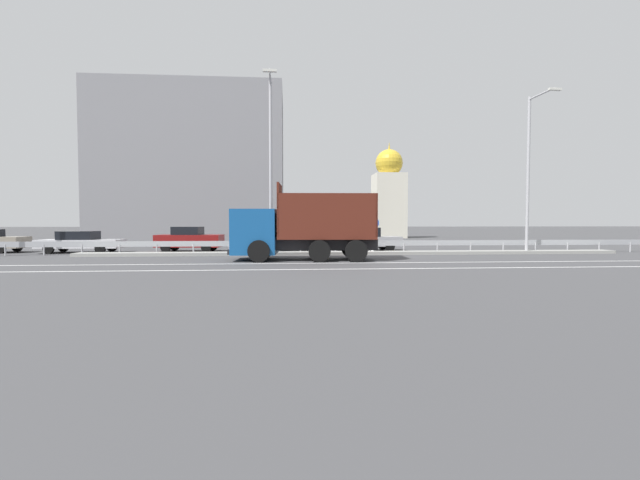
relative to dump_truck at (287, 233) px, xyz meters
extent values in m
plane|color=#424244|center=(3.94, 1.05, -1.32)|extent=(320.00, 320.00, 0.00)
cube|color=silver|center=(0.92, -1.85, -1.32)|extent=(56.72, 0.16, 0.01)
cube|color=silver|center=(0.92, -4.36, -1.32)|extent=(56.72, 0.16, 0.01)
cube|color=gray|center=(3.94, 3.24, -1.23)|extent=(31.20, 1.10, 0.18)
cube|color=#9EA0A5|center=(3.94, 4.07, -0.70)|extent=(56.72, 0.04, 0.32)
cylinder|color=#ADADB2|center=(-15.80, 4.07, -1.01)|extent=(0.09, 0.09, 0.62)
cylinder|color=#ADADB2|center=(-13.72, 4.07, -1.01)|extent=(0.09, 0.09, 0.62)
cylinder|color=#ADADB2|center=(-11.65, 4.07, -1.01)|extent=(0.09, 0.09, 0.62)
cylinder|color=#ADADB2|center=(-9.57, 4.07, -1.01)|extent=(0.09, 0.09, 0.62)
cylinder|color=#ADADB2|center=(-7.49, 4.07, -1.01)|extent=(0.09, 0.09, 0.62)
cylinder|color=#ADADB2|center=(-5.41, 4.07, -1.01)|extent=(0.09, 0.09, 0.62)
cylinder|color=#ADADB2|center=(-3.33, 4.07, -1.01)|extent=(0.09, 0.09, 0.62)
cylinder|color=#ADADB2|center=(-1.25, 4.07, -1.01)|extent=(0.09, 0.09, 0.62)
cylinder|color=#ADADB2|center=(0.83, 4.07, -1.01)|extent=(0.09, 0.09, 0.62)
cylinder|color=#ADADB2|center=(2.91, 4.07, -1.01)|extent=(0.09, 0.09, 0.62)
cylinder|color=#ADADB2|center=(4.98, 4.07, -1.01)|extent=(0.09, 0.09, 0.62)
cylinder|color=#ADADB2|center=(7.06, 4.07, -1.01)|extent=(0.09, 0.09, 0.62)
cylinder|color=#ADADB2|center=(9.14, 4.07, -1.01)|extent=(0.09, 0.09, 0.62)
cylinder|color=#ADADB2|center=(11.22, 4.07, -1.01)|extent=(0.09, 0.09, 0.62)
cylinder|color=#ADADB2|center=(13.30, 4.07, -1.01)|extent=(0.09, 0.09, 0.62)
cylinder|color=#ADADB2|center=(15.38, 4.07, -1.01)|extent=(0.09, 0.09, 0.62)
cylinder|color=#ADADB2|center=(17.46, 4.07, -1.01)|extent=(0.09, 0.09, 0.62)
cylinder|color=#ADADB2|center=(19.53, 4.07, -1.01)|extent=(0.09, 0.09, 0.62)
cylinder|color=#ADADB2|center=(21.61, 4.07, -1.01)|extent=(0.09, 0.09, 0.62)
cube|color=#144C8C|center=(-1.54, 0.08, 0.09)|extent=(2.24, 2.61, 2.19)
cube|color=black|center=(-2.61, 0.14, 0.47)|extent=(0.14, 2.15, 0.83)
cube|color=black|center=(-2.65, 0.14, -0.85)|extent=(0.23, 2.45, 0.24)
cube|color=black|center=(1.98, -0.10, -0.53)|extent=(5.00, 1.63, 0.53)
cube|color=#511E14|center=(1.98, -0.10, -0.21)|extent=(4.85, 2.64, 0.12)
cube|color=#511E14|center=(1.92, -1.25, 0.88)|extent=(4.74, 0.35, 2.07)
cube|color=#511E14|center=(2.04, 1.05, 0.88)|extent=(4.74, 0.35, 2.07)
cube|color=#511E14|center=(-0.34, 0.02, 1.14)|extent=(0.22, 2.40, 2.58)
cube|color=#511E14|center=(4.29, -0.22, 0.88)|extent=(0.22, 2.40, 2.07)
cylinder|color=black|center=(-1.29, -1.16, -0.80)|extent=(1.06, 0.37, 1.04)
cylinder|color=black|center=(-1.16, 1.29, -0.80)|extent=(1.06, 0.37, 1.04)
cylinder|color=black|center=(1.54, -1.31, -0.80)|extent=(1.06, 0.37, 1.04)
cylinder|color=black|center=(1.67, 1.14, -0.80)|extent=(1.06, 0.37, 1.04)
cylinder|color=black|center=(3.27, -1.40, -0.80)|extent=(1.06, 0.37, 1.04)
cylinder|color=black|center=(3.39, 1.05, -0.80)|extent=(1.06, 0.37, 1.04)
cylinder|color=white|center=(4.99, 3.24, -1.17)|extent=(0.16, 0.16, 0.29)
cylinder|color=black|center=(4.99, 3.24, -0.88)|extent=(0.16, 0.16, 0.29)
cylinder|color=white|center=(4.99, 3.24, -0.58)|extent=(0.16, 0.16, 0.29)
cylinder|color=black|center=(4.99, 3.24, -0.29)|extent=(0.16, 0.16, 0.29)
cylinder|color=white|center=(4.99, 3.24, 0.00)|extent=(0.16, 0.16, 0.29)
cylinder|color=#1E4CB2|center=(4.99, 3.24, 0.51)|extent=(0.73, 0.03, 0.73)
cylinder|color=white|center=(4.99, 3.24, 0.51)|extent=(0.79, 0.02, 0.79)
cylinder|color=#ADADB2|center=(-0.88, 3.12, 3.55)|extent=(0.18, 0.18, 9.75)
cylinder|color=#ADADB2|center=(-0.85, 1.95, 8.28)|extent=(0.15, 2.34, 0.10)
cube|color=silver|center=(-0.82, 0.78, 8.20)|extent=(0.70, 0.22, 0.12)
cylinder|color=#ADADB2|center=(14.25, 3.14, 3.30)|extent=(0.18, 0.18, 9.24)
cylinder|color=#ADADB2|center=(14.32, 2.05, 7.77)|extent=(0.23, 2.19, 0.10)
cube|color=silver|center=(14.39, 0.95, 7.69)|extent=(0.71, 0.24, 0.12)
cylinder|color=black|center=(-17.08, 7.25, -1.02)|extent=(0.60, 0.20, 0.60)
cylinder|color=black|center=(-17.07, 5.63, -1.02)|extent=(0.60, 0.20, 0.60)
cube|color=silver|center=(-12.55, 5.95, -0.76)|extent=(4.77, 1.77, 0.51)
cube|color=black|center=(-12.70, 5.95, -0.25)|extent=(2.00, 1.56, 0.51)
cylinder|color=black|center=(-11.08, 6.79, -1.02)|extent=(0.60, 0.20, 0.60)
cylinder|color=black|center=(-11.08, 5.11, -1.02)|extent=(0.60, 0.20, 0.60)
cylinder|color=black|center=(-14.03, 6.79, -1.02)|extent=(0.60, 0.20, 0.60)
cylinder|color=black|center=(-14.03, 5.11, -1.02)|extent=(0.60, 0.20, 0.60)
cube|color=maroon|center=(-6.17, 6.58, -0.63)|extent=(4.17, 2.03, 0.78)
cube|color=black|center=(-6.29, 6.59, 0.01)|extent=(1.81, 1.65, 0.51)
cylinder|color=black|center=(-4.85, 7.30, -1.02)|extent=(0.61, 0.25, 0.60)
cylinder|color=black|center=(-4.98, 5.67, -1.02)|extent=(0.61, 0.25, 0.60)
cylinder|color=black|center=(-7.36, 7.50, -1.02)|extent=(0.61, 0.25, 0.60)
cylinder|color=black|center=(-7.48, 5.86, -1.02)|extent=(0.61, 0.25, 0.60)
cube|color=#A3A3A8|center=(-0.79, 6.63, -0.70)|extent=(5.01, 2.05, 0.63)
cube|color=black|center=(-0.65, 6.64, -0.15)|extent=(2.17, 1.62, 0.47)
cylinder|color=black|center=(-2.24, 5.72, -1.02)|extent=(0.61, 0.25, 0.60)
cylinder|color=black|center=(-2.37, 7.29, -1.02)|extent=(0.61, 0.25, 0.60)
cylinder|color=black|center=(0.78, 5.97, -1.02)|extent=(0.61, 0.25, 0.60)
cylinder|color=black|center=(0.65, 7.54, -1.02)|extent=(0.61, 0.25, 0.60)
cube|color=#A3A3A8|center=(5.16, 6.50, -0.71)|extent=(4.70, 2.05, 0.63)
cube|color=black|center=(5.02, 6.49, -0.09)|extent=(2.04, 1.63, 0.60)
cylinder|color=black|center=(6.51, 7.42, -1.02)|extent=(0.61, 0.25, 0.60)
cylinder|color=black|center=(6.64, 5.84, -1.02)|extent=(0.61, 0.25, 0.60)
cylinder|color=black|center=(3.68, 7.17, -1.02)|extent=(0.61, 0.25, 0.60)
cylinder|color=black|center=(3.81, 5.59, -1.02)|extent=(0.61, 0.25, 0.60)
cube|color=gray|center=(-8.12, 17.41, 5.30)|extent=(15.57, 8.78, 13.23)
cube|color=silver|center=(12.18, 29.17, 2.50)|extent=(3.60, 3.60, 7.63)
sphere|color=gold|center=(12.18, 29.17, 7.61)|extent=(3.24, 3.24, 3.24)
cone|color=gold|center=(12.18, 29.17, 9.50)|extent=(0.30, 0.30, 1.20)
camera|label=1|loc=(0.02, -21.22, 0.55)|focal=24.00mm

